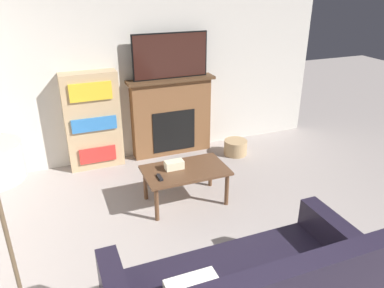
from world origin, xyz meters
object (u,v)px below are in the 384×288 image
(coffee_table, at_px, (185,173))
(storage_basket, at_px, (235,147))
(fireplace, at_px, (171,116))
(tv, at_px, (170,56))
(bookshelf, at_px, (93,121))

(coffee_table, bearing_deg, storage_basket, 39.14)
(coffee_table, height_order, storage_basket, coffee_table)
(fireplace, distance_m, tv, 0.91)
(tv, relative_size, bookshelf, 0.80)
(fireplace, bearing_deg, bookshelf, -178.87)
(fireplace, relative_size, storage_basket, 3.68)
(tv, distance_m, coffee_table, 1.81)
(fireplace, bearing_deg, tv, -90.00)
(bookshelf, bearing_deg, storage_basket, -11.37)
(fireplace, distance_m, storage_basket, 1.10)
(bookshelf, xyz_separation_m, storage_basket, (2.05, -0.41, -0.58))
(fireplace, height_order, storage_basket, fireplace)
(fireplace, height_order, coffee_table, fireplace)
(fireplace, distance_m, coffee_table, 1.45)
(tv, height_order, bookshelf, tv)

